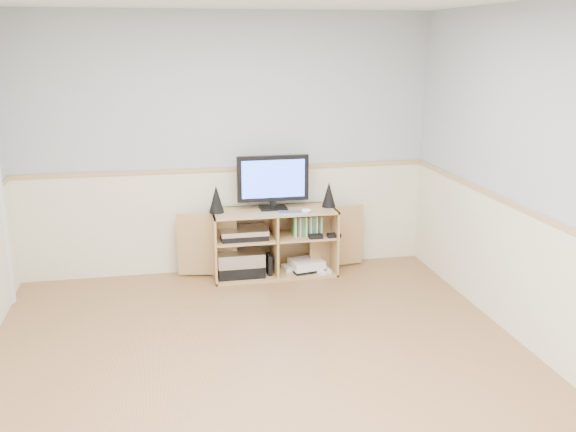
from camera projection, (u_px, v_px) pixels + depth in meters
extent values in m
cube|color=#B1804E|center=(267.00, 380.00, 4.36)|extent=(4.00, 4.50, 0.02)
cube|color=#A8B4B7|center=(552.00, 187.00, 4.41)|extent=(0.02, 4.50, 2.50)
cube|color=#A8B4B7|center=(226.00, 145.00, 6.16)|extent=(4.00, 0.02, 2.50)
cube|color=#A8B4B7|center=(392.00, 381.00, 1.89)|extent=(4.00, 0.02, 2.50)
cube|color=beige|center=(228.00, 221.00, 6.34)|extent=(4.00, 0.01, 1.00)
cube|color=tan|center=(227.00, 169.00, 6.20)|extent=(4.00, 0.02, 0.04)
cube|color=tan|center=(274.00, 273.00, 6.32)|extent=(1.19, 0.45, 0.02)
cube|color=tan|center=(274.00, 211.00, 6.16)|extent=(1.19, 0.45, 0.02)
cube|color=tan|center=(214.00, 246.00, 6.12)|extent=(0.02, 0.45, 0.65)
cube|color=tan|center=(332.00, 239.00, 6.35)|extent=(0.02, 0.45, 0.65)
cube|color=tan|center=(270.00, 236.00, 6.44)|extent=(1.19, 0.02, 0.65)
cube|color=tan|center=(274.00, 242.00, 6.24)|extent=(0.02, 0.43, 0.61)
cube|color=tan|center=(244.00, 239.00, 6.17)|extent=(0.57, 0.41, 0.02)
cube|color=tan|center=(304.00, 235.00, 6.28)|extent=(0.57, 0.41, 0.02)
cube|color=tan|center=(207.00, 245.00, 6.17)|extent=(0.57, 0.12, 0.61)
cube|color=tan|center=(337.00, 237.00, 6.42)|extent=(0.57, 0.12, 0.61)
cube|color=black|center=(273.00, 208.00, 6.20)|extent=(0.26, 0.18, 0.02)
cube|color=black|center=(273.00, 204.00, 6.19)|extent=(0.05, 0.04, 0.06)
cube|color=black|center=(273.00, 178.00, 6.12)|extent=(0.69, 0.05, 0.44)
cube|color=blue|center=(273.00, 179.00, 6.09)|extent=(0.61, 0.01, 0.36)
cone|color=black|center=(216.00, 199.00, 6.03)|extent=(0.14, 0.14, 0.26)
cone|color=black|center=(329.00, 194.00, 6.24)|extent=(0.13, 0.13, 0.25)
cube|color=#BCBDC1|center=(293.00, 212.00, 6.05)|extent=(0.30, 0.15, 0.01)
ellipsoid|color=white|center=(307.00, 210.00, 6.07)|extent=(0.11, 0.08, 0.04)
cube|color=black|center=(240.00, 269.00, 6.24)|extent=(0.45, 0.33, 0.11)
cube|color=silver|center=(240.00, 257.00, 6.21)|extent=(0.45, 0.33, 0.13)
cube|color=black|center=(244.00, 235.00, 6.16)|extent=(0.45, 0.31, 0.05)
cube|color=silver|center=(244.00, 231.00, 6.14)|extent=(0.45, 0.31, 0.05)
cube|color=black|center=(269.00, 264.00, 6.23)|extent=(0.04, 0.14, 0.20)
cube|color=white|center=(293.00, 267.00, 6.38)|extent=(0.23, 0.19, 0.05)
cube|color=black|center=(306.00, 269.00, 6.36)|extent=(0.34, 0.29, 0.03)
cube|color=white|center=(306.00, 264.00, 6.34)|extent=(0.35, 0.31, 0.08)
cube|color=white|center=(328.00, 270.00, 6.32)|extent=(0.04, 0.14, 0.03)
cube|color=white|center=(322.00, 265.00, 6.47)|extent=(0.09, 0.15, 0.03)
cube|color=#3F8C3F|center=(307.00, 225.00, 6.24)|extent=(0.28, 0.14, 0.19)
cube|color=white|center=(326.00, 206.00, 6.50)|extent=(0.12, 0.03, 0.12)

